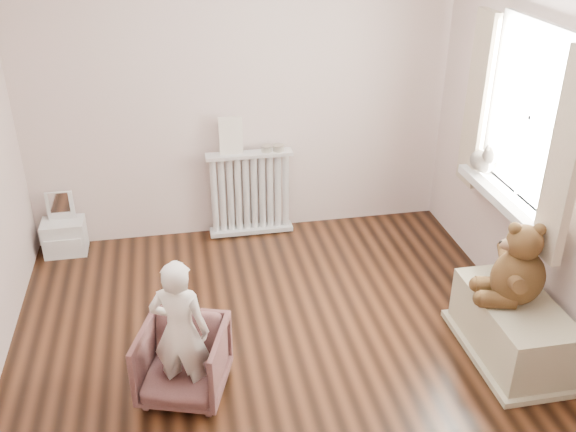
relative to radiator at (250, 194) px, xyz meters
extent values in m
cube|color=black|center=(-0.05, -1.68, -0.39)|extent=(3.60, 3.60, 0.01)
cube|color=beige|center=(-0.05, 0.12, 0.91)|extent=(3.60, 0.02, 2.60)
cube|color=beige|center=(-0.05, -3.48, 0.91)|extent=(3.60, 0.02, 2.60)
cube|color=beige|center=(1.75, -1.68, 0.91)|extent=(0.02, 3.60, 2.60)
cube|color=white|center=(1.71, -1.38, 1.06)|extent=(0.03, 0.90, 1.10)
cube|color=silver|center=(1.62, -1.38, 0.48)|extent=(0.22, 1.10, 0.06)
cube|color=#C2B092|center=(1.60, -1.95, 1.00)|extent=(0.06, 0.26, 1.30)
cube|color=#C2B092|center=(1.60, -0.81, 1.00)|extent=(0.06, 0.26, 1.30)
cube|color=silver|center=(0.00, 0.00, 0.00)|extent=(0.74, 0.14, 0.78)
cube|color=beige|center=(-0.15, 0.00, 0.56)|extent=(0.20, 0.02, 0.33)
cylinder|color=#A59E8C|center=(0.15, 0.00, 0.42)|extent=(0.09, 0.09, 0.05)
cylinder|color=#A59E8C|center=(0.25, 0.00, 0.42)|extent=(0.10, 0.10, 0.05)
cube|color=silver|center=(-1.60, -0.03, -0.11)|extent=(0.35, 0.25, 0.54)
imported|color=brown|center=(-0.68, -1.92, -0.15)|extent=(0.64, 0.65, 0.47)
imported|color=white|center=(-0.68, -1.97, 0.11)|extent=(0.40, 0.33, 0.96)
cube|color=#C1BA96|center=(1.47, -1.96, -0.19)|extent=(0.47, 0.89, 0.42)
camera|label=1|loc=(-0.63, -5.03, 2.44)|focal=40.00mm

